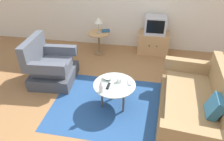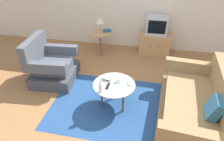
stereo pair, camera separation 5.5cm
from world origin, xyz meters
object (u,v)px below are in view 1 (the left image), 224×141
Objects in this scene: coffee_table at (114,86)px; tv_remote_dark at (108,86)px; mug at (119,80)px; table_lamp at (99,21)px; side_table at (99,38)px; book at (106,31)px; tv_remote_silver at (129,82)px; tv_stand at (153,43)px; armchair at (50,67)px; couch at (194,107)px; bowl at (108,78)px; vase at (101,86)px; television at (155,25)px.

tv_remote_dark is at bearing -137.98° from coffee_table.
table_lamp is at bearing 113.32° from mug.
side_table is at bearing 113.51° from mug.
mug is at bearing -86.97° from book.
side_table is 3.58× the size of tv_remote_silver.
armchair is at bearing -141.20° from tv_stand.
bowl is (-1.39, 0.26, 0.19)m from couch.
book is at bearing 145.51° from armchair.
tv_stand is 4.25× the size of bowl.
armchair is 5.99× the size of tv_remote_silver.
table_lamp is (-1.96, 1.99, 0.57)m from couch.
tv_remote_dark is at bearing -92.26° from book.
tv_remote_dark reaches higher than coffee_table.
armchair reaches higher than bowl.
armchair is 2.46× the size of table_lamp.
tv_remote_silver is (0.94, -1.78, -0.39)m from table_lamp.
coffee_table is at bearing -43.90° from bowl.
book is (0.15, 0.11, 0.17)m from side_table.
bowl is 1.90m from book.
couch is 1.27m from coffee_table.
table_lamp is at bearing 108.21° from bowl.
mug is (-1.19, 0.20, 0.21)m from couch.
tv_remote_silver is (0.40, 0.31, -0.10)m from vase.
armchair is 4.08× the size of vase.
side_table is at bearing 18.19° from tv_remote_silver.
television reaches higher than armchair.
television is at bearing 20.64° from couch.
mug is at bearing 47.25° from coffee_table.
tv_remote_silver is (-0.40, -2.06, 0.20)m from tv_stand.
tv_remote_silver is (0.37, -0.05, -0.01)m from bowl.
side_table is 2.02m from tv_remote_silver.
couch is 1.23m from mug.
armchair is at bearing -116.84° from side_table.
armchair is 1.51m from side_table.
book is at bearing 15.56° from tv_remote_dark.
television is at bearing 11.49° from table_lamp.
armchair is at bearing -141.42° from television.
book reaches higher than tv_stand.
table_lamp reaches higher than couch.
side_table is 2.04m from tv_remote_dark.
mug is (0.23, 0.30, -0.07)m from vase.
armchair is 1.46m from vase.
side_table is at bearing 104.60° from vase.
tv_remote_silver is at bearing -100.92° from tv_stand.
couch is 2.80m from side_table.
coffee_table is 1.99m from side_table.
tv_remote_silver is (0.95, -1.78, 0.06)m from side_table.
couch is 7.95× the size of vase.
couch is at bearing -64.31° from book.
couch reaches higher than mug.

